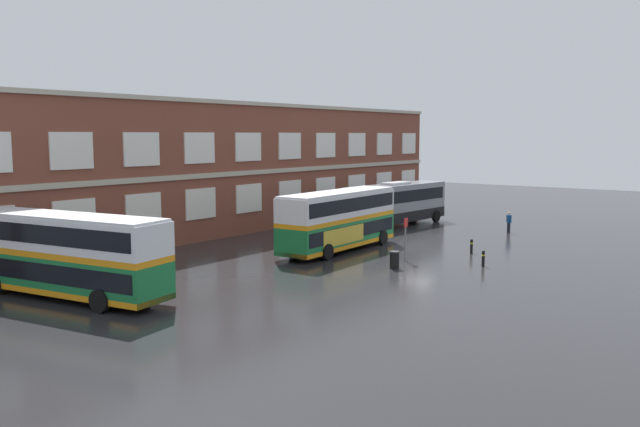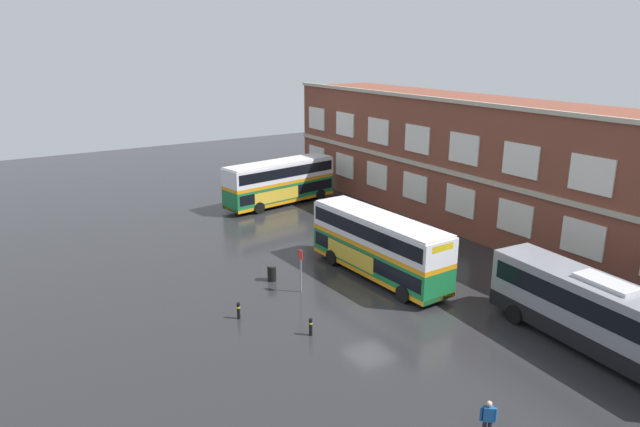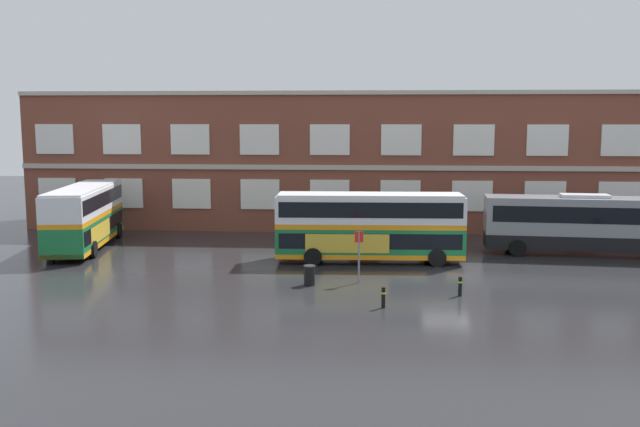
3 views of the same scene
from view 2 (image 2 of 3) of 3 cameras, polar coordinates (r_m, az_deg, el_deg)
The scene contains 10 objects.
ground_plane at distance 33.74m, azimuth 7.83°, elevation -9.11°, with size 120.00×120.00×0.00m, color #232326.
brick_terminal_building at distance 44.75m, azimuth 22.34°, elevation 3.16°, with size 57.28×8.19×10.48m.
double_decker_near at distance 53.42m, azimuth -4.00°, elevation 3.17°, with size 4.17×11.26×4.07m.
double_decker_middle at distance 36.88m, azimuth 5.82°, elevation -3.12°, with size 11.08×3.15×4.07m.
touring_coach at distance 31.11m, azimuth 26.12°, elevation -9.20°, with size 12.17×3.65×3.80m.
waiting_passenger at distance 23.88m, azimuth 16.33°, elevation -18.97°, with size 0.48×0.56×1.70m.
bus_stand_flag at distance 34.58m, azimuth -1.93°, elevation -5.33°, with size 0.44×0.10×2.70m.
station_litter_bin at distance 36.74m, azimuth -4.81°, elevation -5.90°, with size 0.60×0.60×1.03m.
safety_bollard_west at distance 30.18m, azimuth -0.93°, elevation -11.17°, with size 0.19×0.19×0.95m.
safety_bollard_east at distance 32.14m, azimuth -8.09°, elevation -9.51°, with size 0.19×0.19×0.95m.
Camera 2 is at (23.00, -17.92, 14.58)m, focal length 32.23 mm.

